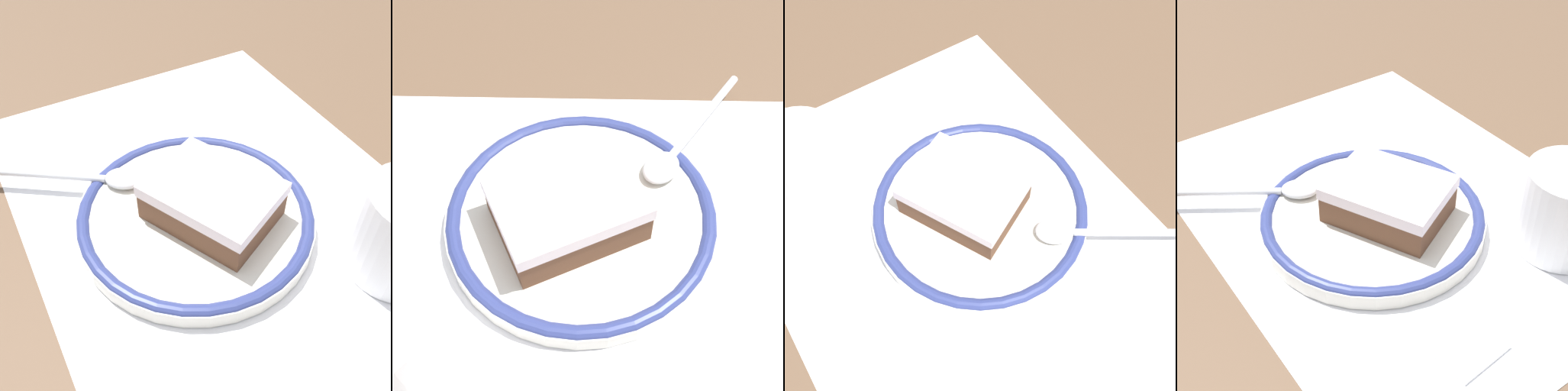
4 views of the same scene
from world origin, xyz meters
TOP-DOWN VIEW (x-y plane):
  - ground_plane at (0.00, 0.00)m, footprint 2.40×2.40m
  - placemat at (0.00, 0.00)m, footprint 0.45×0.34m
  - plate at (0.01, -0.03)m, footprint 0.21×0.21m
  - cake_slice at (0.02, -0.02)m, footprint 0.12×0.11m
  - spoon at (-0.07, -0.09)m, footprint 0.10×0.13m

SIDE VIEW (x-z plane):
  - ground_plane at x=0.00m, z-range 0.00..0.00m
  - placemat at x=0.00m, z-range 0.00..0.00m
  - plate at x=0.01m, z-range 0.00..0.02m
  - spoon at x=-0.07m, z-range 0.01..0.03m
  - cake_slice at x=0.02m, z-range 0.02..0.05m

